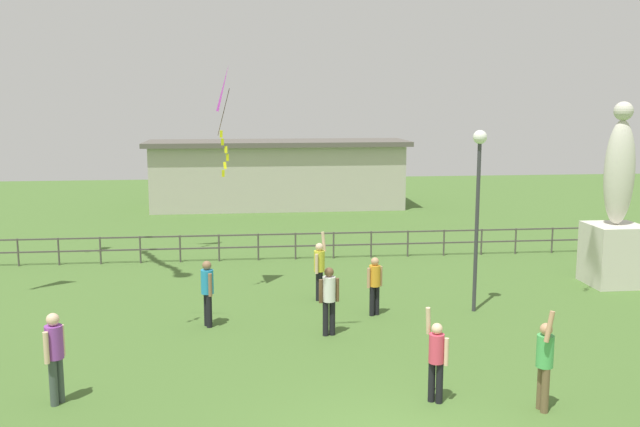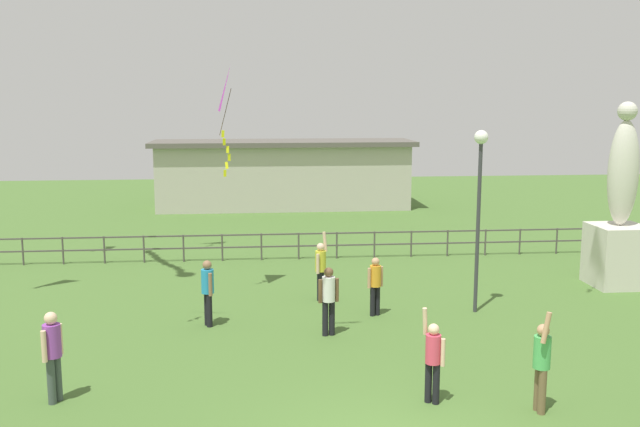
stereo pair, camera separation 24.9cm
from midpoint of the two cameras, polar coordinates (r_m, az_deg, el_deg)
name	(u,v)px [view 1 (the left image)]	position (r m, az deg, el deg)	size (l,w,h in m)	color
statue_monument	(616,225)	(22.91, 22.54, -0.90)	(1.55, 1.55, 5.51)	beige
lamppost	(478,182)	(18.63, 12.33, 2.49)	(0.36, 0.36, 4.80)	#38383D
person_0	(319,267)	(19.69, -0.41, -4.32)	(0.38, 0.45, 1.91)	black
person_1	(436,356)	(13.38, 8.87, -11.33)	(0.40, 0.38, 1.80)	black
person_3	(207,289)	(17.66, -9.51, -6.05)	(0.31, 0.47, 1.67)	black
person_4	(375,282)	(18.37, 4.06, -5.57)	(0.43, 0.29, 1.54)	black
person_5	(329,297)	(16.78, 0.31, -6.74)	(0.50, 0.31, 1.66)	black
person_6	(55,352)	(14.04, -21.17, -10.43)	(0.32, 0.49, 1.74)	#3F4C47
person_7	(544,359)	(13.44, 17.21, -11.23)	(0.30, 0.50, 1.93)	brown
kite_6	(229,93)	(19.86, -7.75, 9.62)	(0.57, 0.79, 3.10)	#B22DB2
waterfront_railing	(300,242)	(24.74, -1.91, -2.32)	(36.01, 0.06, 0.95)	#4C4742
pavilion_building	(278,174)	(36.41, -3.63, 3.22)	(13.34, 3.82, 3.48)	#B7B2A3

